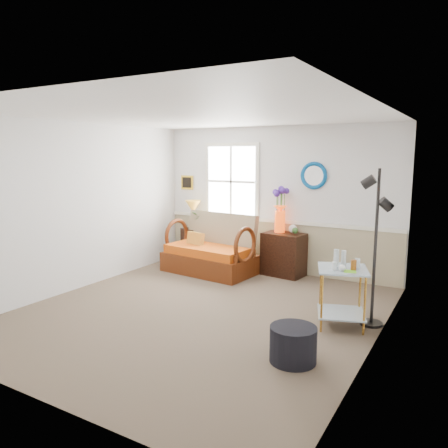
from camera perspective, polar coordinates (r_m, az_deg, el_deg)
The scene contains 19 objects.
floor at distance 6.03m, azimuth -3.16°, elevation -11.36°, with size 4.50×5.00×0.01m, color brown.
ceiling at distance 5.67m, azimuth -3.40°, elevation 14.07°, with size 4.50×5.00×0.01m, color white.
walls at distance 5.71m, azimuth -3.28°, elevation 0.96°, with size 4.51×5.01×2.60m.
wainscot at distance 8.01m, azimuth 6.62°, elevation -2.91°, with size 4.46×0.02×0.90m, color tan.
chair_rail at distance 7.92m, azimuth 6.65°, elevation 0.41°, with size 4.46×0.04×0.06m, color white.
window at distance 8.25m, azimuth 0.98°, elevation 5.56°, with size 1.14×0.06×1.44m, color white, non-canonical shape.
picture at distance 8.80m, azimuth -4.82°, elevation 5.43°, with size 0.28×0.03×0.28m, color #AD841D.
mirror at distance 7.60m, azimuth 11.67°, elevation 6.21°, with size 0.47×0.47×0.07m, color #006DC8.
loveseat at distance 7.82m, azimuth -1.88°, elevation -2.60°, with size 1.60×0.91×1.05m, color #54220C, non-canonical shape.
throw_pillow at distance 7.95m, azimuth -3.80°, elevation -2.39°, with size 0.37×0.09×0.37m, color orange, non-canonical shape.
lamp_stand at distance 8.66m, azimuth -3.99°, elevation -2.75°, with size 0.38×0.38×0.67m, color black, non-canonical shape.
table_lamp at distance 8.59m, azimuth -4.05°, elevation 1.26°, with size 0.30×0.30×0.55m, color gold, non-canonical shape.
potted_plant at distance 8.47m, azimuth -3.34°, elevation 0.20°, with size 0.31×0.34×0.27m, color #3C6A2C.
cabinet at distance 7.73m, azimuth 7.80°, elevation -3.94°, with size 0.70×0.45×0.75m, color black, non-canonical shape.
flower_vase at distance 7.69m, azimuth 7.34°, elevation 1.82°, with size 0.23×0.23×0.78m, color #F9460C, non-canonical shape.
side_table at distance 5.63m, azimuth 15.09°, elevation -9.22°, with size 0.58×0.58×0.73m, color #C0872E, non-canonical shape.
tabletop_items at distance 5.49m, azimuth 15.62°, elevation -4.56°, with size 0.36×0.36×0.22m, color silver, non-canonical shape.
floor_lamp at distance 5.62m, azimuth 19.14°, elevation -3.05°, with size 0.28×0.28×1.94m, color black, non-canonical shape.
ottoman at distance 4.68m, azimuth 9.01°, elevation -15.25°, with size 0.48×0.48×0.37m, color black.
Camera 1 is at (3.12, -4.71, 2.10)m, focal length 35.00 mm.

